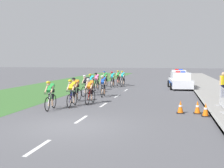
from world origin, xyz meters
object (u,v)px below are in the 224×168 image
at_px(cyclist_ninth, 112,79).
at_px(traffic_cone_near, 198,107).
at_px(cyclist_second, 72,92).
at_px(cyclist_eleventh, 105,79).
at_px(traffic_cone_far, 206,110).
at_px(cyclist_seventh, 97,81).
at_px(cyclist_twelfth, 118,77).
at_px(spectator_closest, 223,83).
at_px(cyclist_sixth, 103,86).
at_px(cyclist_lead, 50,95).
at_px(police_car_second, 179,77).
at_px(cyclist_third, 90,90).
at_px(cyclist_eighth, 91,83).
at_px(police_car_nearest, 180,81).
at_px(traffic_cone_mid, 180,107).
at_px(cyclist_tenth, 123,78).
at_px(crowd_barrier_middle, 223,99).
at_px(cyclist_fourth, 76,89).
at_px(cyclist_fifth, 86,85).

distance_m(cyclist_ninth, traffic_cone_near, 13.50).
bearing_deg(traffic_cone_near, cyclist_second, 173.75).
distance_m(cyclist_eleventh, traffic_cone_far, 15.06).
xyz_separation_m(cyclist_seventh, cyclist_ninth, (0.79, 2.77, 0.00)).
distance_m(cyclist_twelfth, spectator_closest, 12.33).
height_order(cyclist_sixth, traffic_cone_far, cyclist_sixth).
distance_m(cyclist_lead, police_car_second, 19.64).
height_order(cyclist_third, traffic_cone_far, cyclist_third).
xyz_separation_m(cyclist_seventh, cyclist_twelfth, (0.87, 5.28, 0.00)).
bearing_deg(cyclist_second, cyclist_eighth, 96.73).
distance_m(cyclist_sixth, traffic_cone_near, 7.86).
relative_size(cyclist_eleventh, cyclist_twelfth, 1.00).
bearing_deg(traffic_cone_far, spectator_closest, 73.92).
relative_size(police_car_nearest, traffic_cone_near, 7.10).
distance_m(cyclist_second, cyclist_third, 1.34).
distance_m(traffic_cone_near, spectator_closest, 5.93).
distance_m(traffic_cone_near, traffic_cone_mid, 0.82).
bearing_deg(cyclist_twelfth, police_car_nearest, -19.82).
bearing_deg(police_car_second, cyclist_lead, -110.66).
bearing_deg(traffic_cone_far, police_car_nearest, 93.70).
xyz_separation_m(cyclist_tenth, spectator_closest, (8.10, -7.61, 0.30)).
distance_m(cyclist_lead, spectator_closest, 11.26).
height_order(cyclist_third, crowd_barrier_middle, cyclist_third).
xyz_separation_m(cyclist_second, cyclist_eleventh, (-0.87, 11.47, 0.00)).
distance_m(cyclist_third, cyclist_fourth, 1.24).
relative_size(cyclist_seventh, crowd_barrier_middle, 0.74).
xyz_separation_m(cyclist_third, cyclist_seventh, (-1.55, 7.04, 0.00)).
height_order(cyclist_ninth, spectator_closest, spectator_closest).
distance_m(cyclist_second, traffic_cone_mid, 5.99).
relative_size(crowd_barrier_middle, traffic_cone_near, 3.63).
xyz_separation_m(cyclist_twelfth, crowd_barrier_middle, (7.97, -13.32, -0.14)).
height_order(cyclist_fourth, police_car_second, police_car_second).
bearing_deg(cyclist_seventh, traffic_cone_far, -50.42).
bearing_deg(traffic_cone_mid, cyclist_tenth, 111.57).
height_order(cyclist_fifth, police_car_nearest, police_car_nearest).
bearing_deg(traffic_cone_near, cyclist_third, 162.76).
bearing_deg(spectator_closest, cyclist_twelfth, 135.21).
bearing_deg(cyclist_ninth, cyclist_lead, -93.17).
bearing_deg(cyclist_third, cyclist_sixth, 90.12).
height_order(cyclist_fifth, traffic_cone_mid, cyclist_fifth).
bearing_deg(cyclist_third, police_car_nearest, 61.46).
bearing_deg(cyclist_sixth, police_car_second, 66.76).
bearing_deg(cyclist_fourth, cyclist_fifth, 93.55).
relative_size(cyclist_fourth, crowd_barrier_middle, 0.74).
bearing_deg(police_car_nearest, cyclist_fourth, -124.65).
height_order(cyclist_ninth, traffic_cone_far, cyclist_ninth).
bearing_deg(cyclist_seventh, cyclist_eleventh, 90.78).
bearing_deg(spectator_closest, cyclist_second, -151.52).
relative_size(cyclist_fifth, cyclist_tenth, 1.00).
bearing_deg(cyclist_twelfth, cyclist_fourth, -92.09).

